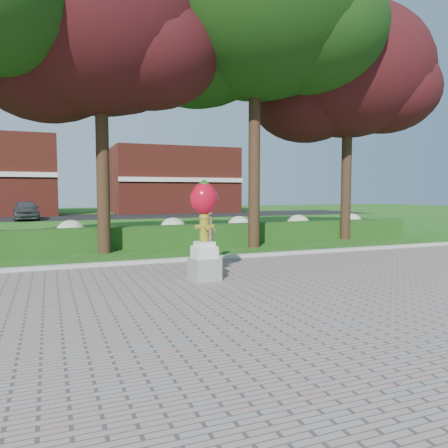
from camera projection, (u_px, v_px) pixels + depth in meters
The scene contains 13 objects.
ground at pixel (222, 282), 10.31m from camera, with size 100.00×100.00×0.00m, color #255214.
walkway at pixel (318, 331), 6.61m from camera, with size 40.00×14.00×0.04m, color gray.
curb at pixel (185, 260), 13.08m from camera, with size 40.00×0.18×0.15m, color #ADADA5.
lawn_hedge at pixel (155, 236), 16.76m from camera, with size 24.00×0.70×0.80m, color #204714.
hydrangea_row at pixel (163, 230), 17.89m from camera, with size 20.10×1.10×0.99m.
street at pixel (98, 217), 36.22m from camera, with size 50.00×8.00×0.02m, color black.
building_right at pixel (172, 181), 44.51m from camera, with size 12.00×8.00×6.40m, color maroon.
tree_mid_left at pixel (97, 37), 14.61m from camera, with size 8.25×7.04×10.69m.
tree_mid_right at pixel (251, 15), 16.10m from camera, with size 9.75×8.32×12.64m.
tree_far_right at pixel (345, 80), 19.00m from camera, with size 7.88×6.72×10.21m.
hydrant_sculpture at pixel (204, 227), 10.28m from camera, with size 0.69×0.67×2.36m.
woman at pixel (209, 233), 12.88m from camera, with size 0.62×0.41×1.70m, color tan.
parked_car at pixel (26, 210), 32.15m from camera, with size 1.73×4.29×1.46m, color #44454C.
Camera 1 is at (-3.74, -9.47, 2.14)m, focal length 35.00 mm.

